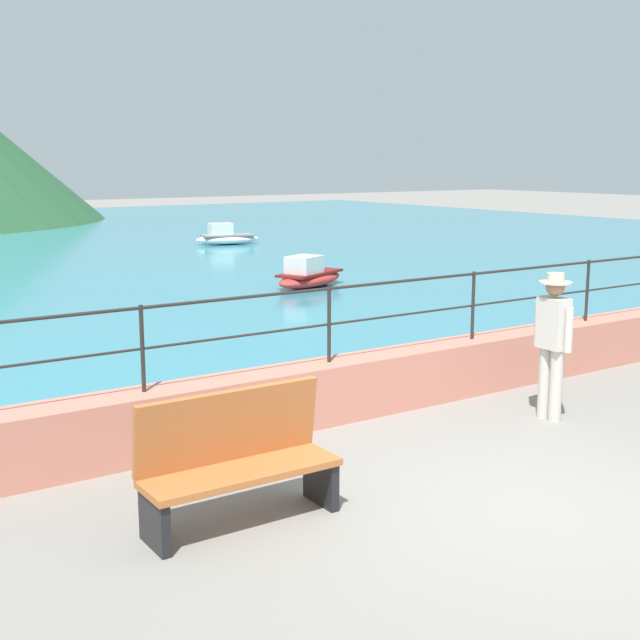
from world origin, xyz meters
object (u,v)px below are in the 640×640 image
at_px(bench_main, 237,458).
at_px(boat_1, 226,237).
at_px(person_walking, 553,339).
at_px(boat_2, 309,276).

height_order(bench_main, boat_1, bench_main).
bearing_deg(person_walking, bench_main, -174.10).
distance_m(bench_main, boat_1, 23.54).
bearing_deg(boat_1, person_walking, -107.53).
bearing_deg(bench_main, boat_1, 62.44).
distance_m(person_walking, boat_1, 21.41).
height_order(boat_1, boat_2, same).
relative_size(bench_main, person_walking, 0.97).
xyz_separation_m(bench_main, person_walking, (4.44, 0.46, 0.42)).
xyz_separation_m(bench_main, boat_1, (10.89, 20.86, -0.23)).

